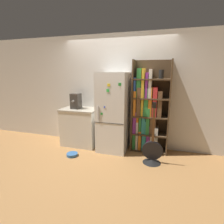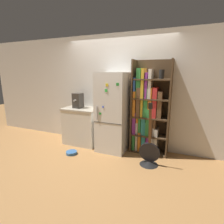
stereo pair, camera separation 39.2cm
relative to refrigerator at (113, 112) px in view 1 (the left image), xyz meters
name	(u,v)px [view 1 (the left image)]	position (x,y,z in m)	size (l,w,h in m)	color
ground_plane	(112,151)	(0.00, -0.13, -0.88)	(16.00, 16.00, 0.00)	#A87542
wall_back	(117,92)	(0.00, 0.35, 0.42)	(8.00, 0.05, 2.60)	silver
refrigerator	(113,112)	(0.00, 0.00, 0.00)	(0.64, 0.67, 1.75)	white
bookshelf	(147,111)	(0.74, 0.17, 0.03)	(0.80, 0.35, 2.01)	#4C3823
kitchen_counter	(80,127)	(-0.85, 0.04, -0.42)	(0.86, 0.59, 0.90)	silver
espresso_machine	(76,101)	(-0.94, 0.05, 0.20)	(0.20, 0.28, 0.36)	#38332D
guitar	(152,154)	(0.91, -0.40, -0.70)	(0.40, 0.36, 1.24)	black
pet_bowl	(72,154)	(-0.74, -0.60, -0.84)	(0.24, 0.24, 0.06)	#3366A5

